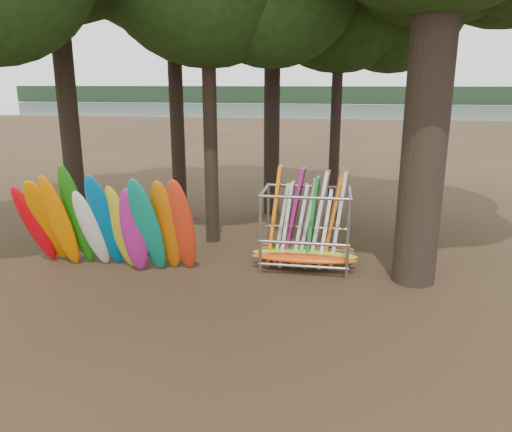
# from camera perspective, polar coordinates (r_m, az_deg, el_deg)

# --- Properties ---
(ground) EXTENTS (120.00, 120.00, 0.00)m
(ground) POSITION_cam_1_polar(r_m,az_deg,el_deg) (13.41, -3.88, -7.32)
(ground) COLOR #47331E
(ground) RESTS_ON ground
(lake) EXTENTS (160.00, 160.00, 0.00)m
(lake) POSITION_cam_1_polar(r_m,az_deg,el_deg) (72.28, 7.42, 10.96)
(lake) COLOR gray
(lake) RESTS_ON ground
(far_shore) EXTENTS (160.00, 4.00, 4.00)m
(far_shore) POSITION_cam_1_polar(r_m,az_deg,el_deg) (122.11, 8.50, 13.52)
(far_shore) COLOR black
(far_shore) RESTS_ON ground
(kayak_row) EXTENTS (4.99, 1.93, 3.19)m
(kayak_row) POSITION_cam_1_polar(r_m,az_deg,el_deg) (14.09, -16.81, -1.00)
(kayak_row) COLOR red
(kayak_row) RESTS_ON ground
(storage_rack) EXTENTS (2.97, 1.51, 2.88)m
(storage_rack) POSITION_cam_1_polar(r_m,az_deg,el_deg) (14.05, 5.69, -1.75)
(storage_rack) COLOR gray
(storage_rack) RESTS_ON ground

